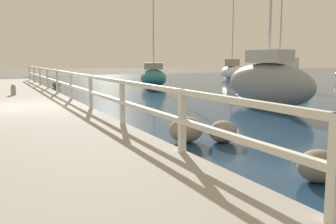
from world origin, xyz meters
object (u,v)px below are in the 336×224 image
Objects in this scene: mooring_bollard at (13,90)px; sailboat_green at (279,76)px; sailboat_white at (232,72)px; sailboat_gray at (268,82)px; sailboat_teal at (154,77)px.

sailboat_green is at bearing 4.68° from mooring_bollard.
sailboat_green is (-2.68, -8.86, 0.04)m from sailboat_white.
sailboat_gray reaches higher than sailboat_white.
sailboat_teal is at bearing 158.25° from sailboat_green.
sailboat_gray is (8.07, -5.91, 0.41)m from mooring_bollard.
sailboat_white is 1.15× the size of sailboat_green.
mooring_bollard is at bearing -126.18° from sailboat_teal.
mooring_bollard is 20.00m from sailboat_white.
sailboat_white reaches higher than mooring_bollard.
sailboat_gray reaches higher than sailboat_teal.
sailboat_gray is (-9.21, -15.97, 0.22)m from sailboat_white.
sailboat_gray is (-0.14, -10.85, 0.27)m from sailboat_teal.
sailboat_teal reaches higher than sailboat_green.
mooring_bollard is 0.08× the size of sailboat_green.
mooring_bollard is 10.01m from sailboat_gray.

